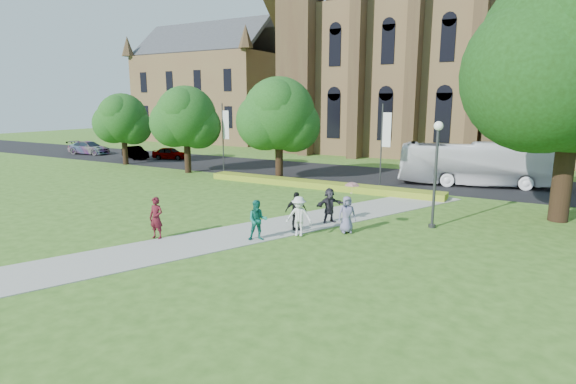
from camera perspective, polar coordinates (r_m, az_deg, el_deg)
The scene contains 23 objects.
ground at distance 20.66m, azimuth -7.09°, elevation -6.01°, with size 160.00×160.00×0.00m, color #38631D.
road at distance 38.21m, azimuth 10.90°, elevation 1.97°, with size 160.00×10.00×0.02m, color black.
footpath at distance 21.43m, azimuth -5.51°, elevation -5.27°, with size 3.20×30.00×0.04m, color #B2B2A8.
flower_hedge at distance 32.67m, azimuth 3.79°, elevation 0.94°, with size 18.00×1.40×0.45m, color gold.
cathedral at distance 56.01m, azimuth 28.55°, elevation 17.11°, with size 52.60×18.25×28.00m.
building_west at distance 73.81m, azimuth -9.40°, elevation 13.66°, with size 22.00×14.00×18.30m.
streetlamp at distance 22.92m, azimuth 18.30°, elevation 3.67°, with size 0.44×0.44×5.24m.
street_tree_0 at distance 40.10m, azimuth -12.85°, elevation 9.32°, with size 5.20×5.20×7.50m.
street_tree_1 at distance 35.16m, azimuth -1.15°, elevation 9.91°, with size 5.60×5.60×8.05m.
street_tree_2 at distance 47.24m, azimuth -20.25°, elevation 8.76°, with size 4.80×4.80×6.95m.
banner_pole_0 at distance 32.62m, azimuth 11.97°, elevation 6.31°, with size 0.70×0.10×6.00m.
banner_pole_1 at distance 39.11m, azimuth -8.14°, elevation 7.26°, with size 0.70×0.10×6.00m.
tour_coach at distance 36.01m, azimuth 23.04°, elevation 3.27°, with size 2.68×11.44×3.19m, color silver.
car_0 at distance 50.15m, azimuth -14.72°, elevation 4.78°, with size 1.54×3.83×1.31m, color gray.
car_1 at distance 51.81m, azimuth -18.84°, elevation 4.76°, with size 1.41×4.05×1.33m, color gray.
car_2 at distance 58.32m, azimuth -23.95°, elevation 5.16°, with size 2.11×5.19×1.51m, color gray.
pedestrian_0 at distance 21.19m, azimuth -16.39°, elevation -3.17°, with size 0.69×0.46×1.90m, color #52121D.
pedestrian_1 at distance 20.11m, azimuth -3.88°, elevation -3.60°, with size 0.89×0.69×1.83m, color #167060.
pedestrian_2 at distance 20.71m, azimuth 1.39°, elevation -3.09°, with size 1.20×0.69×1.85m, color silver.
pedestrian_3 at distance 21.71m, azimuth 1.01°, elevation -2.40°, with size 1.09×0.45×1.86m, color black.
pedestrian_4 at distance 21.44m, azimuth 7.49°, elevation -2.84°, with size 0.85×0.56×1.75m, color slate.
pedestrian_5 at distance 23.08m, azimuth 5.28°, elevation -1.69°, with size 1.67×0.53×1.80m, color #2B2931.
parasol at distance 21.21m, azimuth 8.12°, elevation 0.22°, with size 0.66×0.66×0.58m, color #E5A1A9.
Camera 1 is at (11.76, -15.83, 6.17)m, focal length 28.00 mm.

